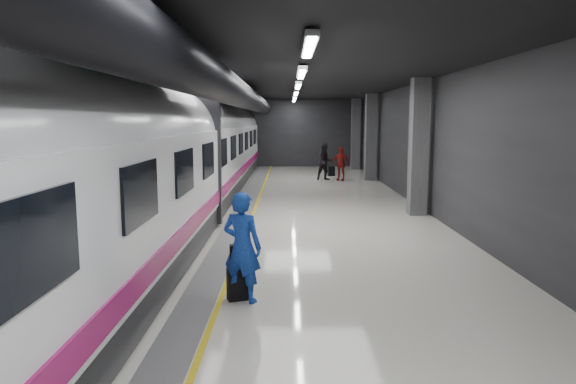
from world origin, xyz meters
TOP-DOWN VIEW (x-y plane):
  - ground at (0.00, 0.00)m, footprint 40.00×40.00m
  - platform_hall at (-0.29, 0.96)m, footprint 10.02×40.02m
  - train at (-3.25, -0.00)m, footprint 3.05×38.00m
  - traveler_main at (-0.55, -6.34)m, footprint 0.83×0.69m
  - suitcase_main at (-0.65, -6.26)m, footprint 0.40×0.32m
  - shoulder_bag at (-0.62, -6.25)m, footprint 0.33×0.21m
  - traveler_far_a at (2.19, 11.94)m, footprint 1.10×0.95m
  - traveler_far_b at (2.99, 11.82)m, footprint 1.11×0.81m
  - suitcase_far at (2.69, 13.96)m, footprint 0.42×0.35m

SIDE VIEW (x-z plane):
  - ground at x=0.00m, z-range 0.00..0.00m
  - suitcase_far at x=2.69m, z-range 0.00..0.54m
  - suitcase_main at x=-0.65m, z-range 0.00..0.57m
  - shoulder_bag at x=-0.62m, z-range 0.57..0.99m
  - traveler_far_b at x=2.99m, z-range 0.00..1.76m
  - traveler_far_a at x=2.19m, z-range 0.00..1.94m
  - traveler_main at x=-0.55m, z-range 0.00..1.94m
  - train at x=-3.25m, z-range 0.04..4.09m
  - platform_hall at x=-0.29m, z-range 1.28..5.79m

